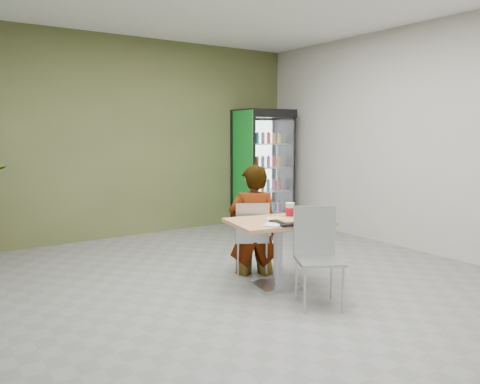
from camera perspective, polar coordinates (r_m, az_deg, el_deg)
name	(u,v)px	position (r m, az deg, el deg)	size (l,w,h in m)	color
ground	(259,296)	(5.00, 2.39, -12.57)	(7.00, 7.00, 0.00)	slate
room_envelope	(260,142)	(4.70, 2.49, 6.10)	(6.00, 7.00, 3.20)	#B8B6A6
dining_table	(278,239)	(5.14, 4.70, -5.76)	(1.15, 0.90, 0.75)	#BD7B51
chair_far	(252,232)	(5.56, 1.44, -4.94)	(0.53, 0.54, 0.88)	#ADB0B2
chair_near	(317,247)	(4.72, 9.34, -6.67)	(0.58, 0.58, 0.97)	#ADB0B2
seated_woman	(253,232)	(5.62, 1.64, -4.89)	(0.60, 0.39, 1.62)	black
pizza_plate	(277,218)	(5.13, 4.51, -3.17)	(0.30, 0.23, 0.03)	silver
soda_cup	(290,211)	(5.18, 6.10, -2.32)	(0.10, 0.10, 0.18)	silver
napkin_stack	(273,225)	(4.77, 4.02, -4.04)	(0.16, 0.16, 0.02)	silver
cafeteria_tray	(294,222)	(4.94, 6.55, -3.65)	(0.43, 0.31, 0.02)	black
beverage_fridge	(264,167)	(8.60, 2.92, 3.01)	(1.02, 0.82, 2.09)	black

